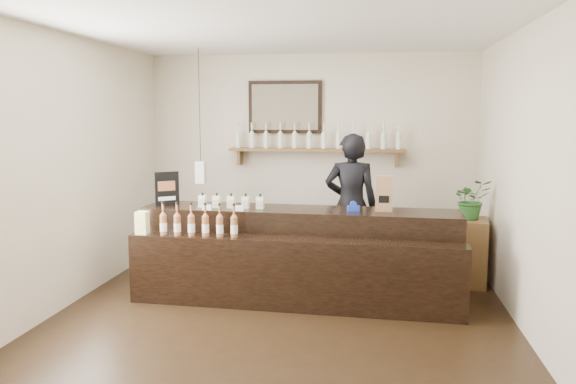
{
  "coord_description": "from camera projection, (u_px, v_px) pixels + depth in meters",
  "views": [
    {
      "loc": [
        0.87,
        -5.26,
        1.98
      ],
      "look_at": [
        -0.04,
        0.7,
        1.14
      ],
      "focal_mm": 35.0,
      "sensor_mm": 36.0,
      "label": 1
    }
  ],
  "objects": [
    {
      "name": "counter",
      "position": [
        296.0,
        257.0,
        6.04
      ],
      "size": [
        3.47,
        1.04,
        1.12
      ],
      "color": "black",
      "rests_on": "ground"
    },
    {
      "name": "back_wall_decor",
      "position": [
        299.0,
        131.0,
        7.66
      ],
      "size": [
        2.66,
        0.96,
        1.69
      ],
      "color": "brown",
      "rests_on": "ground"
    },
    {
      "name": "ground",
      "position": [
        281.0,
        316.0,
        5.55
      ],
      "size": [
        5.0,
        5.0,
        0.0
      ],
      "primitive_type": "plane",
      "color": "black",
      "rests_on": "ground"
    },
    {
      "name": "side_cabinet",
      "position": [
        469.0,
        252.0,
        6.56
      ],
      "size": [
        0.45,
        0.58,
        0.77
      ],
      "color": "brown",
      "rests_on": "ground"
    },
    {
      "name": "paper_bag",
      "position": [
        384.0,
        193.0,
        5.93
      ],
      "size": [
        0.18,
        0.14,
        0.38
      ],
      "color": "#9D6E4B",
      "rests_on": "counter"
    },
    {
      "name": "promo_sign",
      "position": [
        167.0,
        189.0,
        6.28
      ],
      "size": [
        0.23,
        0.18,
        0.38
      ],
      "color": "black",
      "rests_on": "counter"
    },
    {
      "name": "shopkeeper",
      "position": [
        351.0,
        196.0,
        6.84
      ],
      "size": [
        0.73,
        0.49,
        1.99
      ],
      "primitive_type": "imported",
      "rotation": [
        0.0,
        0.0,
        3.16
      ],
      "color": "black",
      "rests_on": "ground"
    },
    {
      "name": "room_shell",
      "position": [
        281.0,
        144.0,
        5.32
      ],
      "size": [
        5.0,
        5.0,
        5.0
      ],
      "color": "beige",
      "rests_on": "ground"
    },
    {
      "name": "potted_plant",
      "position": [
        471.0,
        199.0,
        6.47
      ],
      "size": [
        0.5,
        0.46,
        0.47
      ],
      "primitive_type": "imported",
      "rotation": [
        0.0,
        0.0,
        0.26
      ],
      "color": "#285F26",
      "rests_on": "side_cabinet"
    },
    {
      "name": "tape_dispenser",
      "position": [
        353.0,
        207.0,
        5.94
      ],
      "size": [
        0.13,
        0.07,
        0.11
      ],
      "color": "#1B3BC3",
      "rests_on": "counter"
    }
  ]
}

